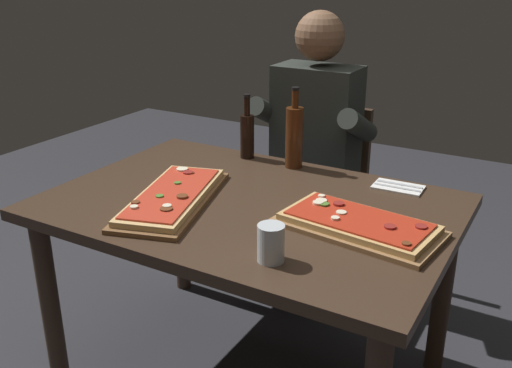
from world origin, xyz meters
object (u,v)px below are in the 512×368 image
pizza_rectangular_front (358,224)px  wine_bottle_dark (294,136)px  tumbler_near_camera (271,243)px  diner_chair (320,186)px  oil_bottle_amber (247,134)px  dining_table (249,226)px  seated_diner (312,143)px  pizza_rectangular_left (173,197)px

pizza_rectangular_front → wine_bottle_dark: wine_bottle_dark is taller
tumbler_near_camera → diner_chair: (-0.37, 1.19, -0.31)m
wine_bottle_dark → oil_bottle_amber: 0.23m
dining_table → oil_bottle_amber: (-0.25, 0.41, 0.20)m
wine_bottle_dark → seated_diner: bearing=102.0°
diner_chair → seated_diner: seated_diner is taller
pizza_rectangular_left → wine_bottle_dark: 0.59m
wine_bottle_dark → diner_chair: (-0.07, 0.45, -0.38)m
diner_chair → seated_diner: 0.28m
oil_bottle_amber → diner_chair: oil_bottle_amber is taller
pizza_rectangular_front → diner_chair: 1.05m
pizza_rectangular_left → tumbler_near_camera: 0.53m
dining_table → wine_bottle_dark: wine_bottle_dark is taller
dining_table → diner_chair: (-0.10, 0.86, -0.16)m
pizza_rectangular_front → tumbler_near_camera: size_ratio=4.88×
pizza_rectangular_left → diner_chair: size_ratio=0.72×
dining_table → tumbler_near_camera: tumbler_near_camera is taller
oil_bottle_amber → diner_chair: 0.59m
pizza_rectangular_front → wine_bottle_dark: size_ratio=1.62×
tumbler_near_camera → seated_diner: (-0.37, 1.07, -0.05)m
wine_bottle_dark → diner_chair: wine_bottle_dark is taller
pizza_rectangular_front → dining_table: bearing=176.6°
pizza_rectangular_front → wine_bottle_dark: (-0.44, 0.43, 0.11)m
oil_bottle_amber → diner_chair: (0.16, 0.44, -0.36)m
pizza_rectangular_front → tumbler_near_camera: (-0.14, -0.31, 0.03)m
seated_diner → oil_bottle_amber: bearing=-115.8°
tumbler_near_camera → diner_chair: bearing=107.1°
pizza_rectangular_left → pizza_rectangular_front: bearing=10.1°
pizza_rectangular_front → seated_diner: 0.91m
tumbler_near_camera → seated_diner: size_ratio=0.08×
wine_bottle_dark → diner_chair: 0.60m
dining_table → wine_bottle_dark: 0.47m
oil_bottle_amber → seated_diner: seated_diner is taller
wine_bottle_dark → dining_table: bearing=-86.1°
pizza_rectangular_front → oil_bottle_amber: size_ratio=1.94×
tumbler_near_camera → seated_diner: seated_diner is taller
oil_bottle_amber → tumbler_near_camera: size_ratio=2.51×
pizza_rectangular_left → oil_bottle_amber: bearing=92.7°
dining_table → diner_chair: size_ratio=1.61×
dining_table → tumbler_near_camera: bearing=-51.1°
wine_bottle_dark → tumbler_near_camera: wine_bottle_dark is taller
oil_bottle_amber → seated_diner: size_ratio=0.21×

